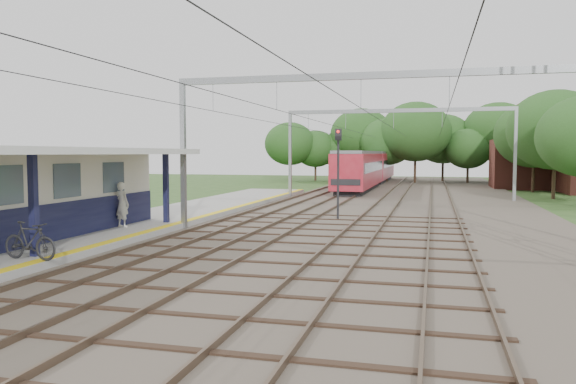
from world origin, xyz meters
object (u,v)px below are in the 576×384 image
(person, at_px, (122,204))
(bicycle, at_px, (30,241))
(train, at_px, (370,167))
(signal_post, at_px, (338,161))

(person, bearing_deg, bicycle, 116.62)
(bicycle, bearing_deg, train, -0.70)
(signal_post, bearing_deg, bicycle, -117.55)
(signal_post, bearing_deg, train, 90.63)
(person, height_order, bicycle, person)
(person, xyz_separation_m, bicycle, (1.40, -7.57, -0.40))
(person, relative_size, train, 0.06)
(train, bearing_deg, person, -99.30)
(person, relative_size, bicycle, 1.01)
(bicycle, distance_m, signal_post, 16.66)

